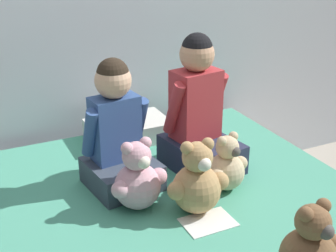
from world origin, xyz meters
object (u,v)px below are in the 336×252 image
object	(u,v)px
teddy_bear_at_foot_of_bed	(310,249)
teddy_bear_held_by_right_child	(227,166)
teddy_bear_between_children	(197,182)
pillow_at_headboard	(128,130)
child_on_left	(117,134)
teddy_bear_held_by_left_child	(138,179)
child_on_right	(198,116)
sign_card	(208,222)

from	to	relation	value
teddy_bear_at_foot_of_bed	teddy_bear_held_by_right_child	bearing A→B (deg)	73.66
teddy_bear_between_children	pillow_at_headboard	world-z (taller)	teddy_bear_between_children
child_on_left	teddy_bear_held_by_left_child	xyz separation A→B (m)	(0.00, -0.22, -0.12)
child_on_right	teddy_bear_between_children	world-z (taller)	child_on_right
pillow_at_headboard	teddy_bear_at_foot_of_bed	bearing A→B (deg)	-84.37
child_on_right	pillow_at_headboard	world-z (taller)	child_on_right
pillow_at_headboard	sign_card	world-z (taller)	pillow_at_headboard
teddy_bear_held_by_left_child	teddy_bear_held_by_right_child	world-z (taller)	teddy_bear_held_by_left_child
teddy_bear_held_by_left_child	pillow_at_headboard	distance (m)	0.69
teddy_bear_held_by_left_child	pillow_at_headboard	bearing A→B (deg)	62.52
teddy_bear_at_foot_of_bed	pillow_at_headboard	size ratio (longest dim) A/B	0.69
child_on_right	teddy_bear_held_by_left_child	bearing A→B (deg)	-160.32
teddy_bear_held_by_right_child	pillow_at_headboard	bearing A→B (deg)	89.92
teddy_bear_held_by_right_child	teddy_bear_between_children	xyz separation A→B (m)	(-0.21, -0.10, 0.02)
teddy_bear_held_by_left_child	teddy_bear_between_children	size ratio (longest dim) A/B	0.96
child_on_left	teddy_bear_held_by_right_child	xyz separation A→B (m)	(0.42, -0.25, -0.14)
child_on_left	teddy_bear_held_by_right_child	world-z (taller)	child_on_left
teddy_bear_held_by_left_child	teddy_bear_between_children	xyz separation A→B (m)	(0.21, -0.13, 0.01)
child_on_left	teddy_bear_at_foot_of_bed	bearing A→B (deg)	-76.29
child_on_right	child_on_left	bearing A→B (deg)	171.59
teddy_bear_held_by_right_child	sign_card	distance (m)	0.31
teddy_bear_held_by_right_child	teddy_bear_between_children	size ratio (longest dim) A/B	0.83
child_on_right	teddy_bear_held_by_right_child	world-z (taller)	child_on_right
teddy_bear_held_by_left_child	teddy_bear_held_by_right_child	distance (m)	0.42
child_on_left	sign_card	size ratio (longest dim) A/B	2.84
child_on_left	pillow_at_headboard	world-z (taller)	child_on_left
teddy_bear_held_by_left_child	teddy_bear_at_foot_of_bed	bearing A→B (deg)	-72.67
child_on_right	sign_card	world-z (taller)	child_on_right
pillow_at_headboard	sign_card	size ratio (longest dim) A/B	2.11
child_on_right	teddy_bear_at_foot_of_bed	distance (m)	0.90
teddy_bear_held_by_right_child	teddy_bear_at_foot_of_bed	bearing A→B (deg)	-113.83
teddy_bear_at_foot_of_bed	child_on_left	bearing A→B (deg)	101.87
teddy_bear_between_children	sign_card	xyz separation A→B (m)	(0.00, -0.10, -0.14)
teddy_bear_between_children	child_on_left	bearing A→B (deg)	123.79
child_on_left	teddy_bear_at_foot_of_bed	xyz separation A→B (m)	(0.34, -0.88, -0.12)
child_on_left	teddy_bear_between_children	size ratio (longest dim) A/B	1.82
child_on_right	teddy_bear_between_children	xyz separation A→B (m)	(-0.20, -0.36, -0.13)
teddy_bear_held_by_left_child	teddy_bear_at_foot_of_bed	size ratio (longest dim) A/B	1.03
child_on_left	teddy_bear_at_foot_of_bed	distance (m)	0.96
teddy_bear_at_foot_of_bed	sign_card	world-z (taller)	teddy_bear_at_foot_of_bed
child_on_left	teddy_bear_between_children	world-z (taller)	child_on_left
teddy_bear_held_by_left_child	teddy_bear_at_foot_of_bed	world-z (taller)	teddy_bear_held_by_left_child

